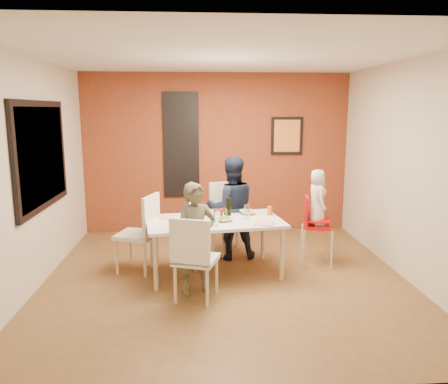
{
  "coord_description": "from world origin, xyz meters",
  "views": [
    {
      "loc": [
        -0.36,
        -5.19,
        2.1
      ],
      "look_at": [
        0.0,
        0.3,
        1.05
      ],
      "focal_mm": 35.0,
      "sensor_mm": 36.0,
      "label": 1
    }
  ],
  "objects": [
    {
      "name": "child_near",
      "position": [
        -0.37,
        -0.41,
        0.65
      ],
      "size": [
        0.54,
        0.44,
        1.29
      ],
      "primitive_type": "imported",
      "rotation": [
        0.0,
        0.0,
        0.32
      ],
      "color": "brown",
      "rests_on": "ground"
    },
    {
      "name": "glassblock_strip",
      "position": [
        -0.6,
        2.21,
        1.5
      ],
      "size": [
        0.55,
        0.03,
        1.7
      ],
      "primitive_type": "cube",
      "color": "silver",
      "rests_on": "wall_back"
    },
    {
      "name": "plate_far_mid",
      "position": [
        -0.06,
        0.6,
        0.72
      ],
      "size": [
        0.27,
        0.27,
        0.01
      ],
      "primitive_type": "cube",
      "rotation": [
        0.0,
        0.0,
        0.18
      ],
      "color": "white",
      "rests_on": "dining_table"
    },
    {
      "name": "wine_glass_a",
      "position": [
        -0.12,
        -0.07,
        0.81
      ],
      "size": [
        0.07,
        0.07,
        0.2
      ],
      "primitive_type": "cylinder",
      "color": "white",
      "rests_on": "dining_table"
    },
    {
      "name": "salad_bowl_a",
      "position": [
        -0.01,
        0.12,
        0.73
      ],
      "size": [
        0.26,
        0.26,
        0.05
      ],
      "primitive_type": "imported",
      "rotation": [
        0.0,
        0.0,
        0.37
      ],
      "color": "silver",
      "rests_on": "dining_table"
    },
    {
      "name": "dining_table",
      "position": [
        -0.13,
        0.19,
        0.65
      ],
      "size": [
        1.82,
        1.19,
        0.71
      ],
      "rotation": [
        0.0,
        0.0,
        0.15
      ],
      "color": "silver",
      "rests_on": "ground"
    },
    {
      "name": "chair_left",
      "position": [
        -1.05,
        0.32,
        0.57
      ],
      "size": [
        0.6,
        0.6,
        1.02
      ],
      "rotation": [
        0.0,
        0.0,
        4.4
      ],
      "color": "silver",
      "rests_on": "ground"
    },
    {
      "name": "condiment_green",
      "position": [
        0.02,
        0.2,
        0.77
      ],
      "size": [
        0.03,
        0.03,
        0.13
      ],
      "primitive_type": "cylinder",
      "color": "#3A7928",
      "rests_on": "dining_table"
    },
    {
      "name": "wall_right",
      "position": [
        2.25,
        0.0,
        1.35
      ],
      "size": [
        0.02,
        4.5,
        2.7
      ],
      "primitive_type": "cube",
      "color": "beige",
      "rests_on": "ground"
    },
    {
      "name": "toddler",
      "position": [
        1.26,
        0.46,
        0.93
      ],
      "size": [
        0.28,
        0.39,
        0.75
      ],
      "primitive_type": "imported",
      "rotation": [
        0.0,
        0.0,
        1.68
      ],
      "color": "silver",
      "rests_on": "high_chair"
    },
    {
      "name": "condiment_red",
      "position": [
        -0.04,
        0.22,
        0.78
      ],
      "size": [
        0.04,
        0.04,
        0.14
      ],
      "primitive_type": "cylinder",
      "color": "red",
      "rests_on": "dining_table"
    },
    {
      "name": "wall_back",
      "position": [
        0.0,
        2.25,
        1.35
      ],
      "size": [
        4.5,
        0.02,
        2.7
      ],
      "primitive_type": "cube",
      "color": "beige",
      "rests_on": "ground"
    },
    {
      "name": "brick_accent_wall",
      "position": [
        0.0,
        2.23,
        1.35
      ],
      "size": [
        4.5,
        0.02,
        2.7
      ],
      "primitive_type": "cube",
      "color": "maroon",
      "rests_on": "ground"
    },
    {
      "name": "art_print_canvas",
      "position": [
        1.2,
        2.19,
        1.65
      ],
      "size": [
        0.44,
        0.01,
        0.54
      ],
      "primitive_type": "cube",
      "color": "orange",
      "rests_on": "wall_back"
    },
    {
      "name": "high_chair",
      "position": [
        1.24,
        0.47,
        0.57
      ],
      "size": [
        0.46,
        0.46,
        0.94
      ],
      "rotation": [
        0.0,
        0.0,
        1.4
      ],
      "color": "red",
      "rests_on": "ground"
    },
    {
      "name": "wall_left",
      "position": [
        -2.25,
        0.0,
        1.35
      ],
      "size": [
        0.02,
        4.5,
        2.7
      ],
      "primitive_type": "cube",
      "color": "beige",
      "rests_on": "ground"
    },
    {
      "name": "picture_window_pane",
      "position": [
        -2.21,
        0.2,
        1.55
      ],
      "size": [
        0.02,
        1.55,
        1.15
      ],
      "primitive_type": "cube",
      "color": "black",
      "rests_on": "wall_left"
    },
    {
      "name": "wine_bottle",
      "position": [
        0.05,
        0.25,
        0.85
      ],
      "size": [
        0.07,
        0.07,
        0.28
      ],
      "primitive_type": "cylinder",
      "color": "black",
      "rests_on": "dining_table"
    },
    {
      "name": "glassblock_surround",
      "position": [
        -0.6,
        2.21,
        1.5
      ],
      "size": [
        0.6,
        0.03,
        1.76
      ],
      "primitive_type": "cube",
      "color": "black",
      "rests_on": "wall_back"
    },
    {
      "name": "wine_glass_b",
      "position": [
        0.29,
        0.24,
        0.8
      ],
      "size": [
        0.06,
        0.06,
        0.18
      ],
      "primitive_type": "cylinder",
      "color": "silver",
      "rests_on": "dining_table"
    },
    {
      "name": "salad_bowl_b",
      "position": [
        0.33,
        0.47,
        0.73
      ],
      "size": [
        0.25,
        0.25,
        0.05
      ],
      "primitive_type": "imported",
      "rotation": [
        0.0,
        0.0,
        0.25
      ],
      "color": "silver",
      "rests_on": "dining_table"
    },
    {
      "name": "picture_window_frame",
      "position": [
        -2.22,
        0.2,
        1.55
      ],
      "size": [
        0.05,
        1.7,
        1.3
      ],
      "primitive_type": "cube",
      "color": "black",
      "rests_on": "wall_left"
    },
    {
      "name": "child_far",
      "position": [
        0.14,
        0.79,
        0.73
      ],
      "size": [
        0.76,
        0.62,
        1.46
      ],
      "primitive_type": "imported",
      "rotation": [
        0.0,
        0.0,
        3.24
      ],
      "color": "black",
      "rests_on": "ground"
    },
    {
      "name": "plate_near_right",
      "position": [
        0.47,
        -0.03,
        0.72
      ],
      "size": [
        0.29,
        0.29,
        0.01
      ],
      "primitive_type": "cube",
      "rotation": [
        0.0,
        0.0,
        -0.27
      ],
      "color": "white",
      "rests_on": "dining_table"
    },
    {
      "name": "paper_towel_roll",
      "position": [
        -0.4,
        0.13,
        0.83
      ],
      "size": [
        0.11,
        0.11,
        0.24
      ],
      "primitive_type": "cylinder",
      "color": "white",
      "rests_on": "dining_table"
    },
    {
      "name": "chair_far",
      "position": [
        0.11,
        1.04,
        0.58
      ],
      "size": [
        0.61,
        0.61,
        1.04
      ],
      "rotation": [
        0.0,
        0.0,
        0.33
      ],
      "color": "silver",
      "rests_on": "ground"
    },
    {
      "name": "ground",
      "position": [
        0.0,
        0.0,
        0.0
      ],
      "size": [
        4.5,
        4.5,
        0.0
      ],
      "primitive_type": "plane",
      "color": "brown",
      "rests_on": "ground"
    },
    {
      "name": "plate_far_left",
      "position": [
        -0.73,
        0.35,
        0.72
      ],
      "size": [
        0.23,
        0.23,
        0.01
      ],
      "primitive_type": "cube",
      "rotation": [
        0.0,
        0.0,
        0.14
      ],
      "color": "silver",
      "rests_on": "dining_table"
    },
    {
      "name": "chair_near",
      "position": [
        -0.39,
        -0.65,
        0.54
      ],
      "size": [
        0.57,
        0.57,
        0.96
      ],
      "rotation": [
        0.0,
        0.0,
        2.82
      ],
      "color": "silver",
      "rests_on": "ground"
    },
    {
      "name": "ceiling",
      "position": [
        0.0,
        0.0,
        2.7
      ],
      "size": [
        4.5,
        4.5,
        0.02
      ],
      "primitive_type": "cube",
      "color": "silver",
      "rests_on": "wall_back"
    },
    {
      "name": "plate_near_left",
      "position": [
        -0.55,
        -0.17,
        0.72
      ],
      "size": [
        0.24,
        0.24,
        0.01
      ],
      "primitive_type": "cube",
      "rotation": [
        0.0,
        0.0,
        -0.22
      ],
      "color": "silver",
      "rests_on": "dining_table"
    },
    {
      "name": "condiment_brown",
      "position": [
        0.01,
        0.22,
        0.78
      ],
      "size": [
        0.04,
        0.04,
        0.15
      ],
      "primitive_type": "cylinder",
      "color": "brown",
      "rests_on": "dining_table"
    },
    {
      "name": "sippy_cup",
      "position": [
        0.62,
        0.4,
        0.77
      ],
      "size": [
        0.07,
        0.07,
        0.12
      ],
      "primitive_type": "cylinder",
      "color": "#D65817",
      "rests_on": "dining_table"
    },
    {
      "name": "art_print_frame",
      "position": [
        1.2,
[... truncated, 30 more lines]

